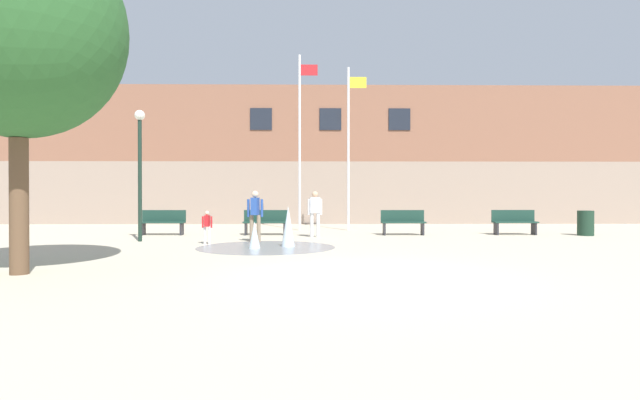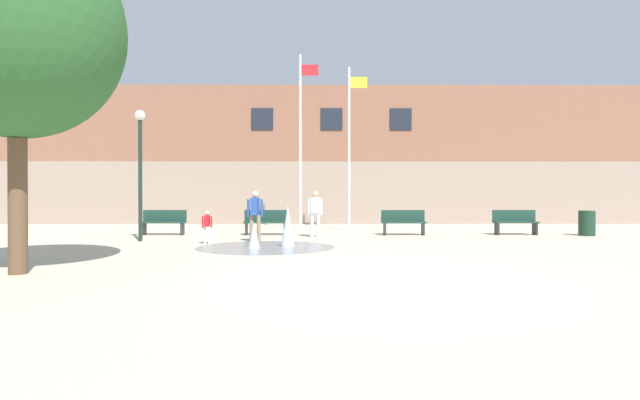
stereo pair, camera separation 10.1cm
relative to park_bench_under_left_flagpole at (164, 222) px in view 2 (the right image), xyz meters
The scene contains 15 objects.
ground_plane 11.50m from the park_bench_under_left_flagpole, 56.31° to the right, with size 100.00×100.00×0.00m, color #BCB299.
library_building 12.17m from the park_bench_under_left_flagpole, 57.23° to the left, with size 36.00×6.05×7.06m.
splash_fountain 6.26m from the park_bench_under_left_flagpole, 45.14° to the right, with size 3.85×3.85×1.15m.
park_bench_under_left_flagpole is the anchor object (origin of this frame).
park_bench_center 3.75m from the park_bench_under_left_flagpole, ahead, with size 1.60×0.44×0.91m.
park_bench_under_right_flagpole 8.79m from the park_bench_under_left_flagpole, ahead, with size 1.60×0.44×0.91m.
park_bench_far_right 12.93m from the park_bench_under_left_flagpole, ahead, with size 1.60×0.44×0.91m.
adult_watching 5.68m from the park_bench_under_left_flagpole, 10.59° to the right, with size 0.50×0.25×1.59m.
adult_in_red 4.65m from the park_bench_under_left_flagpole, 37.07° to the right, with size 0.50×0.37×1.59m.
child_running 4.19m from the park_bench_under_left_flagpole, 55.99° to the right, with size 0.31×0.23×0.99m.
flagpole_left 6.47m from the park_bench_under_left_flagpole, 25.59° to the left, with size 0.80×0.10×7.28m.
flagpole_right 8.03m from the park_bench_under_left_flagpole, 18.78° to the left, with size 0.80×0.10×6.77m.
lamp_post_left_lane 3.39m from the park_bench_under_left_flagpole, 88.83° to the right, with size 0.32×0.32×4.13m.
trash_can 15.34m from the park_bench_under_left_flagpole, ahead, with size 0.56×0.56×0.90m, color #193323.
street_tree_foreground 9.99m from the park_bench_under_left_flagpole, 89.23° to the right, with size 3.80×3.80×6.52m.
Camera 2 is at (-0.78, -8.75, 1.44)m, focal length 28.00 mm.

